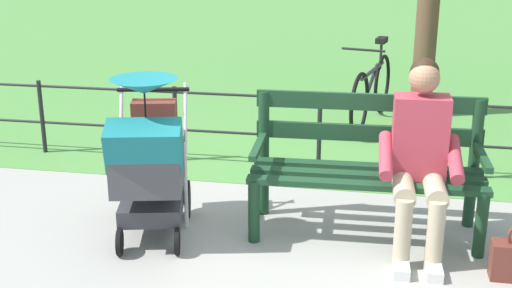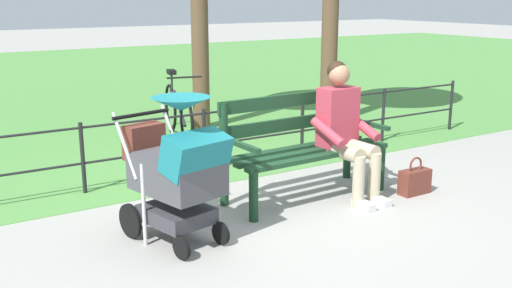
{
  "view_description": "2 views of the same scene",
  "coord_description": "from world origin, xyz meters",
  "px_view_note": "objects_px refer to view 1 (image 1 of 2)",
  "views": [
    {
      "loc": [
        -0.48,
        4.44,
        2.14
      ],
      "look_at": [
        0.32,
        0.07,
        0.66
      ],
      "focal_mm": 48.03,
      "sensor_mm": 36.0,
      "label": 1
    },
    {
      "loc": [
        2.79,
        4.23,
        1.88
      ],
      "look_at": [
        0.23,
        0.15,
        0.65
      ],
      "focal_mm": 41.48,
      "sensor_mm": 36.0,
      "label": 2
    }
  ],
  "objects_px": {
    "stroller": "(149,156)",
    "bicycle": "(372,90)",
    "park_bench": "(367,160)",
    "person_on_bench": "(420,153)"
  },
  "relations": [
    {
      "from": "stroller",
      "to": "bicycle",
      "type": "xyz_separation_m",
      "value": [
        -1.43,
        -3.11,
        -0.23
      ]
    },
    {
      "from": "bicycle",
      "to": "stroller",
      "type": "bearing_deg",
      "value": 65.24
    },
    {
      "from": "person_on_bench",
      "to": "bicycle",
      "type": "relative_size",
      "value": 0.78
    },
    {
      "from": "park_bench",
      "to": "person_on_bench",
      "type": "xyz_separation_m",
      "value": [
        -0.34,
        0.22,
        0.15
      ]
    },
    {
      "from": "park_bench",
      "to": "bicycle",
      "type": "relative_size",
      "value": 0.99
    },
    {
      "from": "park_bench",
      "to": "bicycle",
      "type": "height_order",
      "value": "park_bench"
    },
    {
      "from": "park_bench",
      "to": "stroller",
      "type": "bearing_deg",
      "value": 15.0
    },
    {
      "from": "park_bench",
      "to": "person_on_bench",
      "type": "relative_size",
      "value": 1.27
    },
    {
      "from": "stroller",
      "to": "bicycle",
      "type": "distance_m",
      "value": 3.43
    },
    {
      "from": "bicycle",
      "to": "person_on_bench",
      "type": "bearing_deg",
      "value": 96.99
    }
  ]
}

